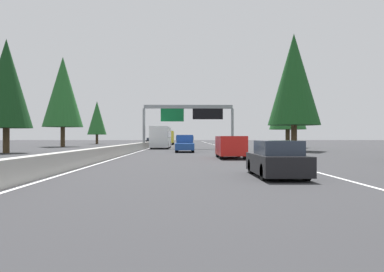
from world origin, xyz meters
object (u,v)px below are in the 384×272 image
minivan_far_left (230,146)px  conifer_left_near (6,84)px  sign_gantry_overhead (190,114)px  bus_distant_a (161,136)px  oncoming_near (150,141)px  sedan_mid_left (277,160)px  box_truck_near_right (168,137)px  conifer_right_mid (288,97)px  conifer_left_far (97,118)px  pickup_far_center (185,144)px  conifer_left_mid (63,92)px  conifer_right_near (294,79)px

minivan_far_left → conifer_left_near: bearing=65.7°
sign_gantry_overhead → bus_distant_a: size_ratio=1.10×
sign_gantry_overhead → oncoming_near: sign_gantry_overhead is taller
oncoming_near → sedan_mid_left: bearing=9.0°
sign_gantry_overhead → box_truck_near_right: 31.01m
sedan_mid_left → bus_distant_a: (41.84, 7.36, 1.03)m
conifer_right_mid → conifer_left_far: size_ratio=1.26×
pickup_far_center → sedan_mid_left: bearing=-172.0°
conifer_left_mid → conifer_left_near: bearing=-174.2°
sign_gantry_overhead → conifer_left_far: (39.08, 21.75, 1.36)m
sedan_mid_left → box_truck_near_right: 69.32m
pickup_far_center → box_truck_near_right: bearing=5.1°
minivan_far_left → conifer_right_mid: conifer_right_mid is taller
sign_gantry_overhead → sedan_mid_left: sign_gantry_overhead is taller
oncoming_near → conifer_right_near: conifer_right_near is taller
box_truck_near_right → oncoming_near: (6.62, 4.44, -0.93)m
conifer_left_far → minivan_far_left: bearing=-158.7°
bus_distant_a → conifer_left_mid: 20.66m
sedan_mid_left → conifer_right_mid: size_ratio=0.34×
bus_distant_a → box_truck_near_right: 27.06m
conifer_left_far → sedan_mid_left: bearing=-162.2°
sign_gantry_overhead → minivan_far_left: size_ratio=2.54×
oncoming_near → conifer_left_near: (-51.61, 9.86, 6.36)m
oncoming_near → conifer_left_far: conifer_left_far is taller
sedan_mid_left → bus_distant_a: size_ratio=0.38×
box_truck_near_right → conifer_right_mid: 32.05m
sedan_mid_left → conifer_right_mid: (44.36, -12.10, 7.14)m
minivan_far_left → conifer_right_mid: size_ratio=0.39×
conifer_right_near → conifer_left_mid: bearing=58.0°
sign_gantry_overhead → conifer_right_near: conifer_right_near is taller
sedan_mid_left → minivan_far_left: 14.15m
box_truck_near_right → sedan_mid_left: bearing=-173.7°
minivan_far_left → conifer_right_near: size_ratio=0.36×
box_truck_near_right → conifer_left_mid: size_ratio=0.56×
pickup_far_center → conifer_left_near: (-3.24, 18.05, 6.12)m
conifer_right_mid → conifer_left_near: conifer_right_mid is taller
bus_distant_a → box_truck_near_right: (27.06, 0.21, -0.11)m
box_truck_near_right → oncoming_near: 8.02m
sign_gantry_overhead → pickup_far_center: size_ratio=2.26×
oncoming_near → conifer_left_mid: size_ratio=0.29×
box_truck_near_right → pickup_far_center: 41.93m
conifer_left_near → conifer_left_mid: bearing=5.8°
pickup_far_center → oncoming_near: 49.06m
sedan_mid_left → pickup_far_center: 27.41m
conifer_right_mid → oncoming_near: bearing=37.7°
pickup_far_center → conifer_left_mid: size_ratio=0.37×
bus_distant_a → oncoming_near: bus_distant_a is taller
bus_distant_a → conifer_left_far: bearing=26.3°
minivan_far_left → conifer_left_far: size_ratio=0.49×
bus_distant_a → pickup_far_center: bus_distant_a is taller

